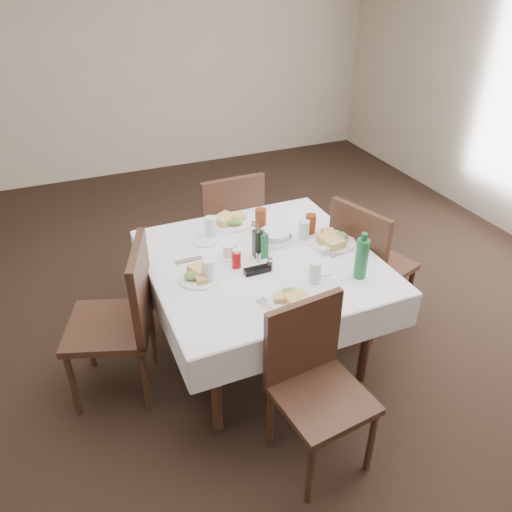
# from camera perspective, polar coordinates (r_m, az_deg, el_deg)

# --- Properties ---
(ground_plane) EXTENTS (7.00, 7.00, 0.00)m
(ground_plane) POSITION_cam_1_polar(r_m,az_deg,el_deg) (3.61, -1.46, -9.83)
(ground_plane) COLOR black
(room_shell) EXTENTS (6.04, 7.04, 2.80)m
(room_shell) POSITION_cam_1_polar(r_m,az_deg,el_deg) (2.78, -1.95, 17.48)
(room_shell) COLOR #B9A992
(room_shell) RESTS_ON ground
(dining_table) EXTENTS (1.37, 1.37, 0.76)m
(dining_table) POSITION_cam_1_polar(r_m,az_deg,el_deg) (3.12, 0.68, -1.55)
(dining_table) COLOR #2F2014
(dining_table) RESTS_ON ground
(chair_north) EXTENTS (0.49, 0.49, 1.01)m
(chair_north) POSITION_cam_1_polar(r_m,az_deg,el_deg) (3.86, -3.15, 3.56)
(chair_north) COLOR #2F2014
(chair_north) RESTS_ON ground
(chair_south) EXTENTS (0.49, 0.49, 0.94)m
(chair_south) POSITION_cam_1_polar(r_m,az_deg,el_deg) (2.64, 6.55, -13.42)
(chair_south) COLOR #2F2014
(chair_south) RESTS_ON ground
(chair_east) EXTENTS (0.59, 0.59, 0.99)m
(chair_east) POSITION_cam_1_polar(r_m,az_deg,el_deg) (3.52, 12.43, -0.36)
(chair_east) COLOR #2F2014
(chair_east) RESTS_ON ground
(chair_west) EXTENTS (0.61, 0.61, 1.02)m
(chair_west) POSITION_cam_1_polar(r_m,az_deg,el_deg) (3.03, -14.83, -6.38)
(chair_west) COLOR #2F2014
(chair_west) RESTS_ON ground
(meal_north) EXTENTS (0.28, 0.28, 0.06)m
(meal_north) POSITION_cam_1_polar(r_m,az_deg,el_deg) (3.47, -2.91, 4.04)
(meal_north) COLOR white
(meal_north) RESTS_ON dining_table
(meal_south) EXTENTS (0.24, 0.24, 0.05)m
(meal_south) POSITION_cam_1_polar(r_m,az_deg,el_deg) (2.71, 4.00, -4.86)
(meal_south) COLOR white
(meal_south) RESTS_ON dining_table
(meal_east) EXTENTS (0.31, 0.31, 0.07)m
(meal_east) POSITION_cam_1_polar(r_m,az_deg,el_deg) (3.26, 8.75, 1.83)
(meal_east) COLOR white
(meal_east) RESTS_ON dining_table
(meal_west) EXTENTS (0.25, 0.25, 0.05)m
(meal_west) POSITION_cam_1_polar(r_m,az_deg,el_deg) (2.91, -6.60, -2.18)
(meal_west) COLOR white
(meal_west) RESTS_ON dining_table
(side_plate_a) EXTENTS (0.18, 0.18, 0.01)m
(side_plate_a) POSITION_cam_1_polar(r_m,az_deg,el_deg) (3.28, -5.78, 1.79)
(side_plate_a) COLOR white
(side_plate_a) RESTS_ON dining_table
(side_plate_b) EXTENTS (0.18, 0.18, 0.01)m
(side_plate_b) POSITION_cam_1_polar(r_m,az_deg,el_deg) (3.01, 7.38, -1.36)
(side_plate_b) COLOR white
(side_plate_b) RESTS_ON dining_table
(water_n) EXTENTS (0.08, 0.08, 0.14)m
(water_n) POSITION_cam_1_polar(r_m,az_deg,el_deg) (3.29, -5.18, 3.28)
(water_n) COLOR silver
(water_n) RESTS_ON dining_table
(water_s) EXTENTS (0.07, 0.07, 0.13)m
(water_s) POSITION_cam_1_polar(r_m,az_deg,el_deg) (2.86, 6.78, -1.83)
(water_s) COLOR silver
(water_s) RESTS_ON dining_table
(water_e) EXTENTS (0.07, 0.07, 0.13)m
(water_e) POSITION_cam_1_polar(r_m,az_deg,el_deg) (3.28, 5.53, 2.97)
(water_e) COLOR silver
(water_e) RESTS_ON dining_table
(water_w) EXTENTS (0.07, 0.07, 0.14)m
(water_w) POSITION_cam_1_polar(r_m,az_deg,el_deg) (2.86, -5.44, -1.64)
(water_w) COLOR silver
(water_w) RESTS_ON dining_table
(iced_tea_a) EXTENTS (0.08, 0.08, 0.16)m
(iced_tea_a) POSITION_cam_1_polar(r_m,az_deg,el_deg) (3.35, 0.54, 4.10)
(iced_tea_a) COLOR maroon
(iced_tea_a) RESTS_ON dining_table
(iced_tea_b) EXTENTS (0.07, 0.07, 0.15)m
(iced_tea_b) POSITION_cam_1_polar(r_m,az_deg,el_deg) (3.33, 6.25, 3.57)
(iced_tea_b) COLOR maroon
(iced_tea_b) RESTS_ON dining_table
(bread_basket) EXTENTS (0.22, 0.22, 0.07)m
(bread_basket) POSITION_cam_1_polar(r_m,az_deg,el_deg) (3.26, 2.19, 2.28)
(bread_basket) COLOR silver
(bread_basket) RESTS_ON dining_table
(oil_cruet_dark) EXTENTS (0.05, 0.05, 0.23)m
(oil_cruet_dark) POSITION_cam_1_polar(r_m,az_deg,el_deg) (3.05, 0.20, 1.54)
(oil_cruet_dark) COLOR black
(oil_cruet_dark) RESTS_ON dining_table
(oil_cruet_green) EXTENTS (0.05, 0.05, 0.21)m
(oil_cruet_green) POSITION_cam_1_polar(r_m,az_deg,el_deg) (3.05, 0.82, 1.35)
(oil_cruet_green) COLOR #1D6837
(oil_cruet_green) RESTS_ON dining_table
(ketchup_bottle) EXTENTS (0.06, 0.06, 0.12)m
(ketchup_bottle) POSITION_cam_1_polar(r_m,az_deg,el_deg) (2.97, -2.27, -0.34)
(ketchup_bottle) COLOR #B5090D
(ketchup_bottle) RESTS_ON dining_table
(salt_shaker) EXTENTS (0.03, 0.03, 0.07)m
(salt_shaker) POSITION_cam_1_polar(r_m,az_deg,el_deg) (3.03, 0.29, -0.13)
(salt_shaker) COLOR white
(salt_shaker) RESTS_ON dining_table
(pepper_shaker) EXTENTS (0.03, 0.03, 0.08)m
(pepper_shaker) POSITION_cam_1_polar(r_m,az_deg,el_deg) (2.96, 1.58, -0.95)
(pepper_shaker) COLOR #392A1D
(pepper_shaker) RESTS_ON dining_table
(coffee_mug) EXTENTS (0.12, 0.12, 0.09)m
(coffee_mug) POSITION_cam_1_polar(r_m,az_deg,el_deg) (3.08, -3.05, 0.54)
(coffee_mug) COLOR white
(coffee_mug) RESTS_ON dining_table
(sunglasses) EXTENTS (0.16, 0.05, 0.03)m
(sunglasses) POSITION_cam_1_polar(r_m,az_deg,el_deg) (2.94, 0.14, -1.62)
(sunglasses) COLOR black
(sunglasses) RESTS_ON dining_table
(green_bottle) EXTENTS (0.08, 0.08, 0.29)m
(green_bottle) POSITION_cam_1_polar(r_m,az_deg,el_deg) (2.91, 11.97, -0.22)
(green_bottle) COLOR #1D6837
(green_bottle) RESTS_ON dining_table
(sugar_caddy) EXTENTS (0.09, 0.05, 0.04)m
(sugar_caddy) POSITION_cam_1_polar(r_m,az_deg,el_deg) (3.16, 7.96, 0.71)
(sugar_caddy) COLOR white
(sugar_caddy) RESTS_ON dining_table
(cutlery_n) EXTENTS (0.08, 0.18, 0.01)m
(cutlery_n) POSITION_cam_1_polar(r_m,az_deg,el_deg) (3.44, -0.05, 3.50)
(cutlery_n) COLOR silver
(cutlery_n) RESTS_ON dining_table
(cutlery_s) EXTENTS (0.11, 0.20, 0.01)m
(cutlery_s) POSITION_cam_1_polar(r_m,az_deg,el_deg) (2.67, 1.70, -5.90)
(cutlery_s) COLOR silver
(cutlery_s) RESTS_ON dining_table
(cutlery_e) EXTENTS (0.18, 0.07, 0.01)m
(cutlery_e) POSITION_cam_1_polar(r_m,az_deg,el_deg) (3.17, 9.65, 0.34)
(cutlery_e) COLOR silver
(cutlery_e) RESTS_ON dining_table
(cutlery_w) EXTENTS (0.17, 0.04, 0.01)m
(cutlery_w) POSITION_cam_1_polar(r_m,az_deg,el_deg) (3.08, -7.71, -0.52)
(cutlery_w) COLOR silver
(cutlery_w) RESTS_ON dining_table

